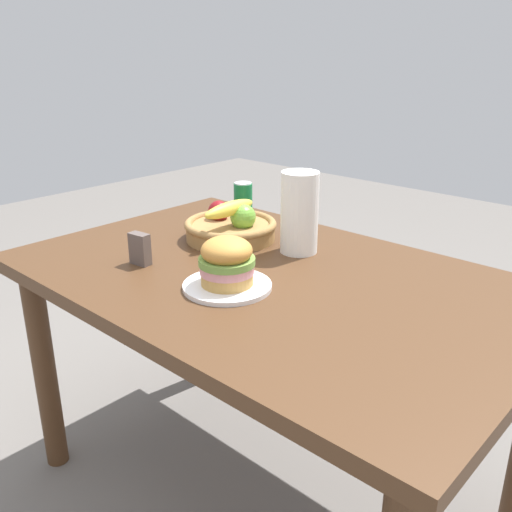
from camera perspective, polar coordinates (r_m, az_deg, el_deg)
name	(u,v)px	position (r m, az deg, el deg)	size (l,w,h in m)	color
ground_plane	(266,492)	(1.92, 1.04, -22.94)	(8.00, 8.00, 0.00)	slate
dining_table	(268,307)	(1.54, 1.20, -5.22)	(1.40, 0.90, 0.75)	#4C301C
plate	(227,286)	(1.41, -2.95, -3.07)	(0.23, 0.23, 0.01)	white
sandwich	(227,261)	(1.38, -3.00, -0.53)	(0.14, 0.14, 0.12)	tan
soda_can	(243,200)	(1.98, -1.33, 5.73)	(0.07, 0.07, 0.13)	#147238
fruit_basket	(231,226)	(1.75, -2.59, 3.06)	(0.29, 0.29, 0.13)	#9E7542
paper_towel_roll	(299,213)	(1.63, 4.47, 4.44)	(0.11, 0.11, 0.24)	white
napkin_holder	(140,249)	(1.58, -11.79, 0.71)	(0.06, 0.03, 0.09)	#594C47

